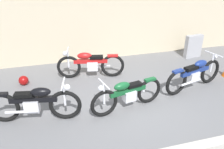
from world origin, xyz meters
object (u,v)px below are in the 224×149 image
object	(u,v)px
motorcycle_blue	(195,74)
motorcycle_green	(127,94)
motorcycle_red	(90,64)
helmet	(24,80)
motorcycle_black	(35,103)
stone_marker	(193,46)

from	to	relation	value
motorcycle_blue	motorcycle_green	bearing A→B (deg)	177.18
motorcycle_red	motorcycle_blue	world-z (taller)	motorcycle_blue
motorcycle_green	helmet	bearing A→B (deg)	-50.09
motorcycle_blue	motorcycle_black	bearing A→B (deg)	169.45
helmet	motorcycle_red	bearing A→B (deg)	-0.90
helmet	motorcycle_blue	world-z (taller)	motorcycle_blue
stone_marker	motorcycle_red	xyz separation A→B (m)	(-4.26, -0.68, 0.02)
helmet	motorcycle_red	size ratio (longest dim) A/B	0.14
motorcycle_green	motorcycle_black	bearing A→B (deg)	-15.46
motorcycle_red	motorcycle_green	xyz separation A→B (m)	(0.56, -2.06, -0.03)
motorcycle_green	motorcycle_black	size ratio (longest dim) A/B	0.93
motorcycle_red	motorcycle_black	bearing A→B (deg)	60.10
stone_marker	motorcycle_blue	world-z (taller)	motorcycle_blue
motorcycle_green	motorcycle_red	bearing A→B (deg)	-86.71
motorcycle_black	motorcycle_green	bearing A→B (deg)	7.52
motorcycle_blue	motorcycle_green	distance (m)	2.33
motorcycle_black	motorcycle_blue	bearing A→B (deg)	15.58
helmet	motorcycle_red	world-z (taller)	motorcycle_red
stone_marker	motorcycle_green	world-z (taller)	motorcycle_green
stone_marker	motorcycle_green	size ratio (longest dim) A/B	0.44
motorcycle_green	stone_marker	bearing A→B (deg)	-155.42
stone_marker	motorcycle_red	distance (m)	4.32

